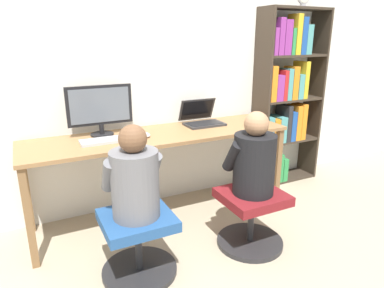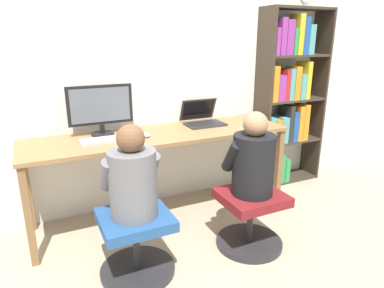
% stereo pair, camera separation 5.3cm
% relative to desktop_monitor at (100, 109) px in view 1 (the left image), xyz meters
% --- Properties ---
extents(ground_plane, '(14.00, 14.00, 0.00)m').
position_rel_desktop_monitor_xyz_m(ground_plane, '(0.45, -0.47, -0.99)').
color(ground_plane, tan).
extents(wall_back, '(10.00, 0.05, 2.60)m').
position_rel_desktop_monitor_xyz_m(wall_back, '(0.45, 0.20, 0.31)').
color(wall_back, silver).
rests_on(wall_back, ground_plane).
extents(desk, '(2.21, 0.60, 0.78)m').
position_rel_desktop_monitor_xyz_m(desk, '(0.45, -0.16, -0.29)').
color(desk, olive).
rests_on(desk, ground_plane).
extents(desktop_monitor, '(0.52, 0.19, 0.41)m').
position_rel_desktop_monitor_xyz_m(desktop_monitor, '(0.00, 0.00, 0.00)').
color(desktop_monitor, black).
rests_on(desktop_monitor, desk).
extents(laptop, '(0.35, 0.31, 0.22)m').
position_rel_desktop_monitor_xyz_m(laptop, '(0.91, -0.04, -0.17)').
color(laptop, '#2D2D30').
rests_on(laptop, desk).
extents(keyboard, '(0.44, 0.15, 0.03)m').
position_rel_desktop_monitor_xyz_m(keyboard, '(0.01, -0.20, -0.20)').
color(keyboard, '#B2B2B7').
rests_on(keyboard, desk).
extents(computer_mouse_by_keyboard, '(0.07, 0.11, 0.03)m').
position_rel_desktop_monitor_xyz_m(computer_mouse_by_keyboard, '(0.30, -0.21, -0.20)').
color(computer_mouse_by_keyboard, silver).
rests_on(computer_mouse_by_keyboard, desk).
extents(office_chair_left, '(0.51, 0.51, 0.44)m').
position_rel_desktop_monitor_xyz_m(office_chair_left, '(0.02, -0.82, -0.75)').
color(office_chair_left, '#262628').
rests_on(office_chair_left, ground_plane).
extents(office_chair_right, '(0.51, 0.51, 0.44)m').
position_rel_desktop_monitor_xyz_m(office_chair_right, '(0.89, -0.87, -0.75)').
color(office_chair_right, '#262628').
rests_on(office_chair_right, ground_plane).
extents(person_at_monitor, '(0.37, 0.31, 0.61)m').
position_rel_desktop_monitor_xyz_m(person_at_monitor, '(0.02, -0.81, -0.30)').
color(person_at_monitor, slate).
rests_on(person_at_monitor, office_chair_left).
extents(person_at_laptop, '(0.37, 0.32, 0.62)m').
position_rel_desktop_monitor_xyz_m(person_at_laptop, '(0.89, -0.87, -0.29)').
color(person_at_laptop, black).
rests_on(person_at_laptop, office_chair_right).
extents(bookshelf, '(0.75, 0.28, 1.83)m').
position_rel_desktop_monitor_xyz_m(bookshelf, '(1.92, 0.01, -0.07)').
color(bookshelf, '#382D23').
rests_on(bookshelf, ground_plane).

